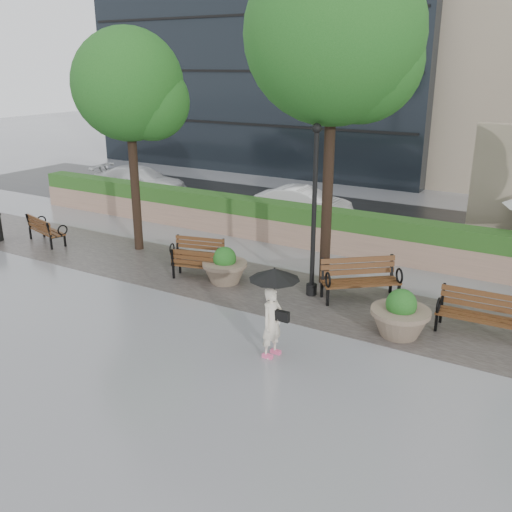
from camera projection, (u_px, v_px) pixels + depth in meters
The scene contains 17 objects.
ground at pixel (174, 323), 13.35m from camera, with size 100.00×100.00×0.00m, color gray.
cobble_strip at pixel (242, 283), 15.79m from camera, with size 28.00×3.20×0.01m, color #383330.
hedge_wall at pixel (306, 226), 18.83m from camera, with size 24.00×0.80×1.35m.
asphalt_street at pixel (351, 219), 22.30m from camera, with size 40.00×7.00×0.00m, color black.
bench_0 at pixel (47, 235), 19.23m from camera, with size 1.80×1.10×0.91m.
bench_1 at pixel (198, 258), 17.06m from camera, with size 1.65×0.97×0.83m.
bench_2 at pixel (202, 270), 16.03m from camera, with size 1.73×1.02×0.87m.
bench_3 at pixel (360, 288), 14.62m from camera, with size 2.00×1.85×1.06m.
bench_4 at pixel (478, 323), 12.69m from camera, with size 1.84×0.79×0.97m.
planter_left at pixel (225, 269), 15.70m from camera, with size 1.23×1.23×1.03m.
planter_right at pixel (400, 318), 12.62m from camera, with size 1.32×1.32×1.10m.
lamppost at pixel (314, 223), 14.36m from camera, with size 0.28×0.28×4.43m.
tree_0 at pixel (134, 90), 17.08m from camera, with size 3.45×3.35×6.85m.
tree_1 at pixel (341, 41), 13.81m from camera, with size 4.41×4.41×8.67m.
car_left at pixel (140, 181), 26.19m from camera, with size 1.82×4.49×1.30m, color white.
car_right at pixel (304, 203), 22.19m from camera, with size 1.30×3.73×1.23m, color white.
pedestrian at pixel (273, 304), 11.53m from camera, with size 1.04×1.04×1.91m.
Camera 1 is at (7.86, -9.44, 5.78)m, focal length 40.00 mm.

